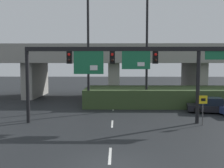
{
  "coord_description": "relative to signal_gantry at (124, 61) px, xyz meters",
  "views": [
    {
      "loc": [
        0.31,
        -11.27,
        4.57
      ],
      "look_at": [
        0.0,
        7.32,
        3.12
      ],
      "focal_mm": 42.0,
      "sensor_mm": 36.0,
      "label": 1
    }
  ],
  "objects": [
    {
      "name": "ground_plane",
      "position": [
        -0.89,
        -8.6,
        -4.74
      ],
      "size": [
        160.0,
        160.0,
        0.0
      ],
      "primitive_type": "plane",
      "color": "black"
    },
    {
      "name": "parked_sedan_near_right",
      "position": [
        8.22,
        4.49,
        -4.09
      ],
      "size": [
        4.57,
        2.69,
        1.39
      ],
      "rotation": [
        0.0,
        0.0,
        -0.2
      ],
      "color": "black",
      "rests_on": "ground"
    },
    {
      "name": "highway_light_pole_far",
      "position": [
        -3.35,
        6.02,
        2.97
      ],
      "size": [
        0.7,
        0.36,
        14.66
      ],
      "color": "black",
      "rests_on": "ground"
    },
    {
      "name": "highway_light_pole_near",
      "position": [
        2.52,
        6.99,
        4.34
      ],
      "size": [
        0.7,
        0.36,
        17.39
      ],
      "color": "black",
      "rests_on": "ground"
    },
    {
      "name": "speed_limit_sign",
      "position": [
        5.8,
        -0.67,
        -3.25
      ],
      "size": [
        0.6,
        0.11,
        2.28
      ],
      "color": "#4C4C4C",
      "rests_on": "ground"
    },
    {
      "name": "signal_gantry",
      "position": [
        0.0,
        0.0,
        0.0
      ],
      "size": [
        16.16,
        0.44,
        5.83
      ],
      "color": "black",
      "rests_on": "ground"
    },
    {
      "name": "lane_markings",
      "position": [
        -0.89,
        3.12,
        -4.74
      ],
      "size": [
        0.14,
        22.94,
        0.01
      ],
      "color": "silver",
      "rests_on": "ground"
    },
    {
      "name": "overpass_bridge",
      "position": [
        -0.89,
        16.16,
        -0.02
      ],
      "size": [
        38.46,
        9.76,
        6.96
      ],
      "color": "gray",
      "rests_on": "ground"
    },
    {
      "name": "grass_embankment",
      "position": [
        5.32,
        9.11,
        -3.79
      ],
      "size": [
        18.63,
        6.45,
        1.89
      ],
      "color": "#384C28",
      "rests_on": "ground"
    }
  ]
}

